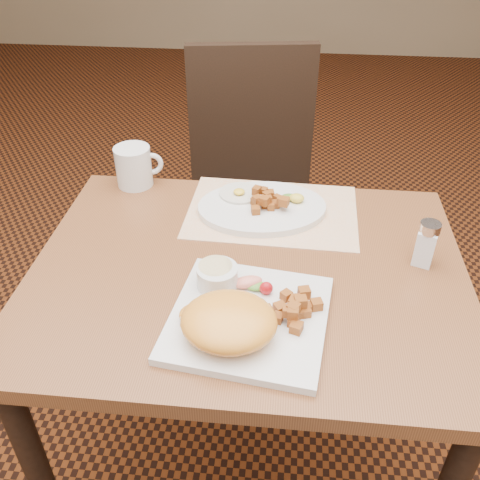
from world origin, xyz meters
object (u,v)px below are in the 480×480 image
object	(u,v)px
table	(248,307)
plate_square	(249,318)
chair_far	(253,183)
plate_oval	(262,208)
coffee_mug	(135,166)
salt_shaker	(426,243)

from	to	relation	value
table	plate_square	world-z (taller)	plate_square
chair_far	plate_oval	xyz separation A→B (m)	(0.06, -0.50, 0.22)
plate_square	plate_oval	size ratio (longest dim) A/B	0.92
chair_far	plate_square	world-z (taller)	chair_far
chair_far	plate_square	bearing A→B (deg)	85.57
plate_square	plate_oval	bearing A→B (deg)	90.15
table	chair_far	world-z (taller)	chair_far
table	coffee_mug	distance (m)	0.48
plate_oval	salt_shaker	world-z (taller)	salt_shaker
table	chair_far	size ratio (longest dim) A/B	0.93
chair_far	salt_shaker	distance (m)	0.82
plate_oval	coffee_mug	bearing A→B (deg)	163.41
salt_shaker	coffee_mug	distance (m)	0.73
plate_oval	table	bearing A→B (deg)	-93.64
table	plate_square	distance (m)	0.19
plate_square	coffee_mug	bearing A→B (deg)	125.28
table	plate_oval	xyz separation A→B (m)	(0.01, 0.22, 0.12)
plate_square	salt_shaker	bearing A→B (deg)	31.19
chair_far	plate_square	size ratio (longest dim) A/B	3.46
plate_square	coffee_mug	size ratio (longest dim) A/B	2.34
table	plate_oval	bearing A→B (deg)	86.36
chair_far	plate_oval	world-z (taller)	chair_far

